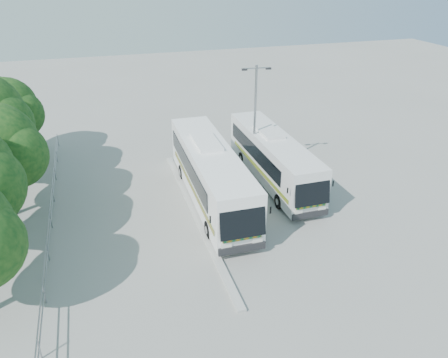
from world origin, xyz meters
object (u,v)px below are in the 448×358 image
object	(u,v)px
tree_far_e	(8,107)
lamppost	(255,118)
coach_main	(211,173)
coach_adjacent	(273,157)

from	to	relation	value
tree_far_e	lamppost	bearing A→B (deg)	-26.48
lamppost	coach_main	bearing A→B (deg)	-139.99
coach_main	coach_adjacent	distance (m)	4.73
tree_far_e	coach_adjacent	size ratio (longest dim) A/B	0.55
coach_main	lamppost	world-z (taller)	lamppost
tree_far_e	coach_adjacent	world-z (taller)	tree_far_e
tree_far_e	lamppost	xyz separation A→B (m)	(15.18, -7.56, 0.16)
tree_far_e	coach_main	xyz separation A→B (m)	(11.63, -9.94, -2.08)
lamppost	coach_adjacent	bearing A→B (deg)	-39.61
tree_far_e	lamppost	distance (m)	16.96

